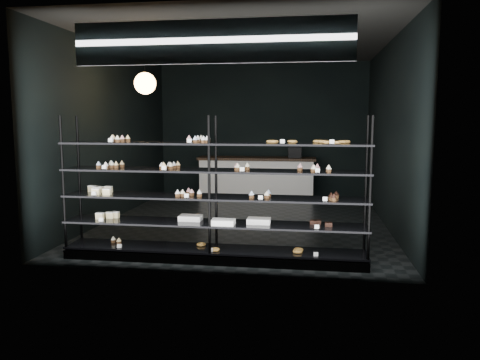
# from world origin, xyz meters

# --- Properties ---
(room) EXTENTS (5.01, 6.01, 3.20)m
(room) POSITION_xyz_m (0.00, 0.00, 1.60)
(room) COLOR black
(room) RESTS_ON ground
(display_shelf) EXTENTS (4.00, 0.50, 1.91)m
(display_shelf) POSITION_xyz_m (-0.11, -2.45, 0.63)
(display_shelf) COLOR black
(display_shelf) RESTS_ON room
(signage) EXTENTS (3.30, 0.05, 0.50)m
(signage) POSITION_xyz_m (0.00, -2.93, 2.75)
(signage) COLOR #0B153A
(signage) RESTS_ON room
(pendant_lamp) EXTENTS (0.35, 0.35, 0.91)m
(pendant_lamp) POSITION_xyz_m (-1.55, -0.84, 2.45)
(pendant_lamp) COLOR black
(pendant_lamp) RESTS_ON room
(service_counter) EXTENTS (2.74, 0.65, 1.23)m
(service_counter) POSITION_xyz_m (-0.05, 2.50, 0.50)
(service_counter) COLOR white
(service_counter) RESTS_ON room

